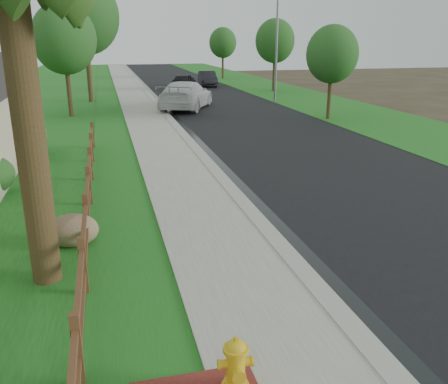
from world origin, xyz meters
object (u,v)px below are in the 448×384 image
object	(u,v)px
ranch_fence	(88,198)
streetlight	(275,35)
white_suv	(186,95)
dark_car_mid	(184,81)
fire_hydrant	(236,365)

from	to	relation	value
ranch_fence	streetlight	world-z (taller)	streetlight
ranch_fence	white_suv	bearing A→B (deg)	73.27
white_suv	dark_car_mid	world-z (taller)	white_suv
ranch_fence	white_suv	xyz separation A→B (m)	(5.60, 18.63, 0.27)
streetlight	fire_hydrant	bearing A→B (deg)	-110.64
fire_hydrant	streetlight	world-z (taller)	streetlight
fire_hydrant	dark_car_mid	bearing A→B (deg)	81.48
fire_hydrant	ranch_fence	bearing A→B (deg)	106.00
fire_hydrant	dark_car_mid	size ratio (longest dim) A/B	0.19
ranch_fence	streetlight	distance (m)	24.24
white_suv	streetlight	bearing A→B (deg)	-138.87
dark_car_mid	streetlight	world-z (taller)	streetlight
ranch_fence	fire_hydrant	bearing A→B (deg)	-74.00
fire_hydrant	white_suv	world-z (taller)	white_suv
fire_hydrant	streetlight	xyz separation A→B (m)	(10.26, 27.23, 4.03)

